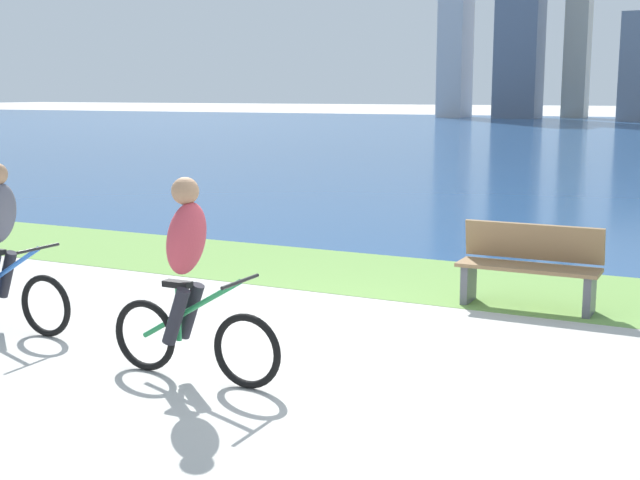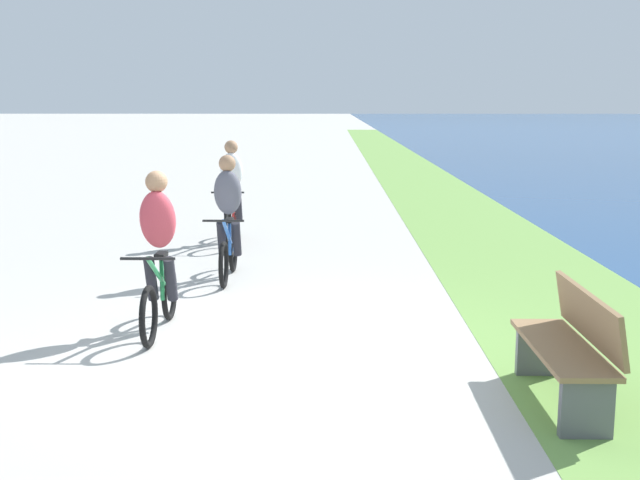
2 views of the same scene
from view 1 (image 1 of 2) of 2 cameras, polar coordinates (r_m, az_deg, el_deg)
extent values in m
plane|color=#B2AFA8|center=(7.87, -1.10, -7.15)|extent=(300.00, 300.00, 0.00)
cube|color=#6B9947|center=(10.74, 6.90, -2.58)|extent=(120.00, 2.47, 0.01)
torus|color=black|center=(6.75, -4.91, -7.40)|extent=(0.61, 0.06, 0.61)
torus|color=black|center=(7.30, -11.61, -6.25)|extent=(0.61, 0.06, 0.61)
cylinder|color=#268C4C|center=(6.95, -8.62, -4.60)|extent=(0.96, 0.04, 0.59)
cylinder|color=#268C4C|center=(7.04, -9.44, -4.87)|extent=(0.04, 0.04, 0.45)
cube|color=black|center=(6.98, -9.49, -2.92)|extent=(0.24, 0.10, 0.05)
cylinder|color=black|center=(6.64, -5.34, -2.78)|extent=(0.03, 0.52, 0.03)
ellipsoid|color=#BF3F4C|center=(6.85, -8.91, 0.10)|extent=(0.40, 0.36, 0.65)
sphere|color=#A57A59|center=(6.80, -9.00, 3.26)|extent=(0.22, 0.22, 0.22)
cylinder|color=#26262D|center=(7.09, -8.64, -4.70)|extent=(0.27, 0.11, 0.49)
cylinder|color=#26262D|center=(6.93, -9.59, -5.06)|extent=(0.27, 0.11, 0.49)
torus|color=black|center=(8.53, -17.85, -4.20)|extent=(0.60, 0.06, 0.60)
cylinder|color=blue|center=(8.84, -20.35, -2.04)|extent=(0.96, 0.04, 0.59)
cylinder|color=black|center=(8.46, -18.29, -0.54)|extent=(0.03, 0.52, 0.03)
cylinder|color=#26262D|center=(8.96, -20.19, -2.16)|extent=(0.27, 0.11, 0.49)
cube|color=olive|center=(9.41, 13.73, -1.79)|extent=(1.50, 0.45, 0.04)
cube|color=olive|center=(9.55, 14.05, -0.11)|extent=(1.50, 0.11, 0.40)
cube|color=#595960|center=(9.34, 17.56, -3.47)|extent=(0.08, 0.37, 0.45)
cube|color=#595960|center=(9.61, 9.89, -2.78)|extent=(0.08, 0.37, 0.45)
camera|label=2|loc=(8.21, 55.46, 5.74)|focal=44.72mm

